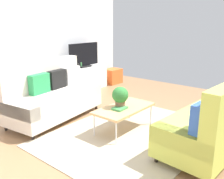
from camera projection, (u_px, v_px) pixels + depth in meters
The scene contains 15 objects.
ground_plane at pixel (118, 134), 4.16m from camera, with size 7.68×7.68×0.00m, color #936B47.
wall_far at pixel (19, 39), 5.51m from camera, with size 6.40×0.12×2.90m, color silver.
area_rug at pixel (132, 134), 4.16m from camera, with size 2.90×2.20×0.01m, color tan.
couch_beige at pixel (53, 95), 4.78m from camera, with size 2.00×1.09×1.10m.
couch_green at pixel (216, 122), 3.54m from camera, with size 1.95×0.96×1.10m.
coffee_table at pixel (124, 109), 4.22m from camera, with size 1.10×0.56×0.42m.
tv_console at pixel (84, 79), 6.80m from camera, with size 1.40×0.44×0.64m, color silver.
tv at pixel (84, 55), 6.62m from camera, with size 1.00×0.20×0.64m.
storage_trunk at pixel (113, 76), 7.58m from camera, with size 0.52×0.40×0.44m, color orange.
potted_plant at pixel (120, 96), 4.16m from camera, with size 0.28×0.28×0.36m.
table_book_0 at pixel (120, 108), 4.11m from camera, with size 0.24×0.18×0.03m, color #3F8C4C.
vase_0 at pixel (66, 66), 6.29m from camera, with size 0.14×0.14×0.20m, color #33B29E.
vase_1 at pixel (72, 66), 6.44m from camera, with size 0.08×0.08×0.15m, color #B24C4C.
bottle_0 at pixel (78, 66), 6.49m from camera, with size 0.06×0.06×0.14m, color #262626.
bottle_1 at pixel (81, 65), 6.57m from camera, with size 0.05×0.05×0.15m, color #3F8C4C.
Camera 1 is at (-3.00, -2.37, 1.81)m, focal length 39.94 mm.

